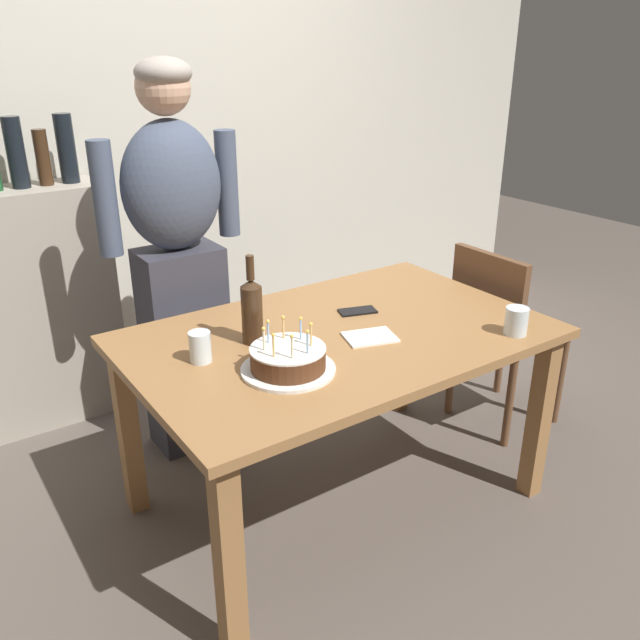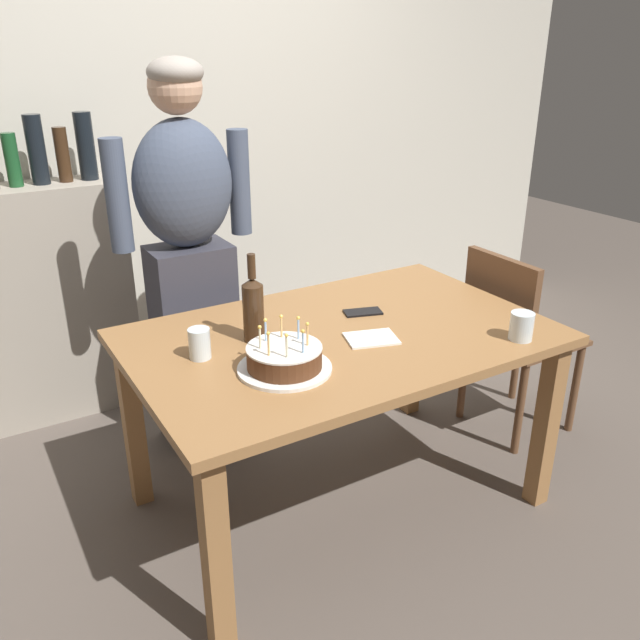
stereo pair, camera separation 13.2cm
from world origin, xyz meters
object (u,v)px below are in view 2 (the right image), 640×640
(birthday_cake, at_px, (284,359))
(water_glass_near, at_px, (200,344))
(water_glass_far, at_px, (521,326))
(napkin_stack, at_px, (371,338))
(person_man_bearded, at_px, (189,257))
(dining_chair, at_px, (511,330))
(wine_bottle, at_px, (253,308))
(cell_phone, at_px, (363,312))

(birthday_cake, relative_size, water_glass_near, 2.93)
(water_glass_far, xyz_separation_m, napkin_stack, (-0.45, 0.27, -0.05))
(napkin_stack, xyz_separation_m, person_man_bearded, (-0.35, 0.84, 0.13))
(water_glass_far, height_order, person_man_bearded, person_man_bearded)
(water_glass_far, distance_m, napkin_stack, 0.53)
(dining_chair, bearing_deg, wine_bottle, 87.51)
(birthday_cake, bearing_deg, person_man_bearded, 88.59)
(wine_bottle, relative_size, napkin_stack, 1.78)
(wine_bottle, bearing_deg, napkin_stack, -30.39)
(water_glass_near, bearing_deg, wine_bottle, 8.94)
(cell_phone, bearing_deg, dining_chair, 12.89)
(water_glass_near, relative_size, water_glass_far, 1.03)
(water_glass_near, relative_size, person_man_bearded, 0.06)
(water_glass_near, xyz_separation_m, dining_chair, (1.46, -0.02, -0.28))
(birthday_cake, bearing_deg, water_glass_near, 131.59)
(water_glass_far, xyz_separation_m, wine_bottle, (-0.81, 0.48, 0.07))
(wine_bottle, xyz_separation_m, person_man_bearded, (0.00, 0.63, 0.01))
(water_glass_near, height_order, cell_phone, water_glass_near)
(water_glass_far, height_order, wine_bottle, wine_bottle)
(water_glass_far, relative_size, person_man_bearded, 0.06)
(dining_chair, bearing_deg, birthday_cake, 99.15)
(birthday_cake, xyz_separation_m, wine_bottle, (0.02, 0.26, 0.08))
(water_glass_near, distance_m, water_glass_far, 1.11)
(birthday_cake, relative_size, water_glass_far, 3.03)
(water_glass_near, xyz_separation_m, person_man_bearded, (0.22, 0.67, 0.08))
(napkin_stack, relative_size, person_man_bearded, 0.11)
(cell_phone, height_order, dining_chair, dining_chair)
(water_glass_near, relative_size, dining_chair, 0.12)
(water_glass_far, xyz_separation_m, dining_chair, (0.43, 0.42, -0.27))
(cell_phone, bearing_deg, birthday_cake, -133.77)
(wine_bottle, distance_m, cell_phone, 0.48)
(water_glass_far, bearing_deg, wine_bottle, 149.47)
(cell_phone, xyz_separation_m, napkin_stack, (-0.11, -0.22, 0.00))
(water_glass_near, bearing_deg, cell_phone, 3.57)
(birthday_cake, height_order, dining_chair, birthday_cake)
(dining_chair, bearing_deg, person_man_bearded, 60.90)
(water_glass_near, height_order, wine_bottle, wine_bottle)
(cell_phone, distance_m, person_man_bearded, 0.79)
(water_glass_far, xyz_separation_m, person_man_bearded, (-0.80, 1.11, 0.08))
(birthday_cake, distance_m, napkin_stack, 0.38)
(person_man_bearded, bearing_deg, wine_bottle, 89.56)
(water_glass_near, relative_size, wine_bottle, 0.33)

